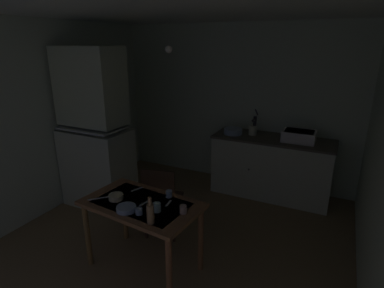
# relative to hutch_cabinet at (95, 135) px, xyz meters

# --- Properties ---
(ground_plane) EXTENTS (4.79, 4.79, 0.00)m
(ground_plane) POSITION_rel_hutch_cabinet_xyz_m (1.42, -0.26, -1.01)
(ground_plane) COLOR olive
(wall_back) EXTENTS (3.89, 0.10, 2.50)m
(wall_back) POSITION_rel_hutch_cabinet_xyz_m (1.42, 1.68, 0.23)
(wall_back) COLOR beige
(wall_back) RESTS_ON ground
(wall_left) EXTENTS (0.10, 3.88, 2.50)m
(wall_left) POSITION_rel_hutch_cabinet_xyz_m (-0.53, -0.26, 0.23)
(wall_left) COLOR beige
(wall_left) RESTS_ON ground
(ceiling_slab) EXTENTS (3.89, 3.88, 0.10)m
(ceiling_slab) POSITION_rel_hutch_cabinet_xyz_m (1.42, -0.26, 1.53)
(ceiling_slab) COLOR silver
(hutch_cabinet) EXTENTS (0.92, 0.57, 2.17)m
(hutch_cabinet) POSITION_rel_hutch_cabinet_xyz_m (0.00, 0.00, 0.00)
(hutch_cabinet) COLOR beige
(hutch_cabinet) RESTS_ON ground
(counter_cabinet) EXTENTS (1.71, 0.64, 0.89)m
(counter_cabinet) POSITION_rel_hutch_cabinet_xyz_m (2.13, 1.31, -0.57)
(counter_cabinet) COLOR beige
(counter_cabinet) RESTS_ON ground
(sink_basin) EXTENTS (0.44, 0.34, 0.15)m
(sink_basin) POSITION_rel_hutch_cabinet_xyz_m (2.48, 1.31, -0.04)
(sink_basin) COLOR silver
(sink_basin) RESTS_ON counter_cabinet
(hand_pump) EXTENTS (0.05, 0.27, 0.39)m
(hand_pump) POSITION_rel_hutch_cabinet_xyz_m (1.83, 1.35, 0.05)
(hand_pump) COLOR #232328
(hand_pump) RESTS_ON counter_cabinet
(mixing_bowl_counter) EXTENTS (0.27, 0.27, 0.09)m
(mixing_bowl_counter) POSITION_rel_hutch_cabinet_xyz_m (1.53, 1.26, -0.08)
(mixing_bowl_counter) COLOR #9EB2C6
(mixing_bowl_counter) RESTS_ON counter_cabinet
(stoneware_crock) EXTENTS (0.12, 0.12, 0.14)m
(stoneware_crock) POSITION_rel_hutch_cabinet_xyz_m (1.81, 1.35, -0.05)
(stoneware_crock) COLOR beige
(stoneware_crock) RESTS_ON counter_cabinet
(dining_table) EXTENTS (1.20, 0.77, 0.74)m
(dining_table) POSITION_rel_hutch_cabinet_xyz_m (1.34, -0.87, -0.38)
(dining_table) COLOR brown
(dining_table) RESTS_ON ground
(chair_far_side) EXTENTS (0.48, 0.48, 0.88)m
(chair_far_side) POSITION_rel_hutch_cabinet_xyz_m (1.22, -0.31, -0.54)
(chair_far_side) COLOR #3D261B
(chair_far_side) RESTS_ON ground
(serving_bowl_wide) EXTENTS (0.18, 0.18, 0.04)m
(serving_bowl_wide) POSITION_rel_hutch_cabinet_xyz_m (1.30, -1.06, -0.25)
(serving_bowl_wide) COLOR #9EB2C6
(serving_bowl_wide) RESTS_ON dining_table
(soup_bowl_small) EXTENTS (0.14, 0.14, 0.05)m
(soup_bowl_small) POSITION_rel_hutch_cabinet_xyz_m (1.08, -0.93, -0.25)
(soup_bowl_small) COLOR beige
(soup_bowl_small) RESTS_ON dining_table
(mug_tall) EXTENTS (0.07, 0.07, 0.08)m
(mug_tall) POSITION_rel_hutch_cabinet_xyz_m (1.79, -0.87, -0.24)
(mug_tall) COLOR tan
(mug_tall) RESTS_ON dining_table
(teacup_cream) EXTENTS (0.06, 0.06, 0.06)m
(teacup_cream) POSITION_rel_hutch_cabinet_xyz_m (1.44, -1.06, -0.25)
(teacup_cream) COLOR #9EB2C6
(teacup_cream) RESTS_ON dining_table
(mug_dark) EXTENTS (0.08, 0.08, 0.08)m
(mug_dark) POSITION_rel_hutch_cabinet_xyz_m (1.56, -0.94, -0.24)
(mug_dark) COLOR #ADD1C1
(mug_dark) RESTS_ON dining_table
(teacup_mint) EXTENTS (0.06, 0.06, 0.07)m
(teacup_mint) POSITION_rel_hutch_cabinet_xyz_m (1.52, -0.66, -0.24)
(teacup_mint) COLOR #9EB2C6
(teacup_mint) RESTS_ON dining_table
(glass_bottle) EXTENTS (0.07, 0.07, 0.24)m
(glass_bottle) POSITION_rel_hutch_cabinet_xyz_m (1.62, -1.13, -0.18)
(glass_bottle) COLOR olive
(glass_bottle) RESTS_ON dining_table
(table_knife) EXTENTS (0.15, 0.15, 0.00)m
(table_knife) POSITION_rel_hutch_cabinet_xyz_m (0.91, -0.99, -0.27)
(table_knife) COLOR silver
(table_knife) RESTS_ON dining_table
(teaspoon_near_bowl) EXTENTS (0.07, 0.14, 0.00)m
(teaspoon_near_bowl) POSITION_rel_hutch_cabinet_xyz_m (1.13, -0.65, -0.27)
(teaspoon_near_bowl) COLOR beige
(teaspoon_near_bowl) RESTS_ON dining_table
(teaspoon_by_cup) EXTENTS (0.05, 0.16, 0.00)m
(teaspoon_by_cup) POSITION_rel_hutch_cabinet_xyz_m (1.38, -0.86, -0.27)
(teaspoon_by_cup) COLOR beige
(teaspoon_by_cup) RESTS_ON dining_table
(serving_spoon) EXTENTS (0.03, 0.13, 0.00)m
(serving_spoon) POSITION_rel_hutch_cabinet_xyz_m (1.58, -0.77, -0.27)
(serving_spoon) COLOR beige
(serving_spoon) RESTS_ON dining_table
(pendant_bulb) EXTENTS (0.08, 0.08, 0.08)m
(pendant_bulb) POSITION_rel_hutch_cabinet_xyz_m (1.23, -0.09, 1.12)
(pendant_bulb) COLOR #F9EFCC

